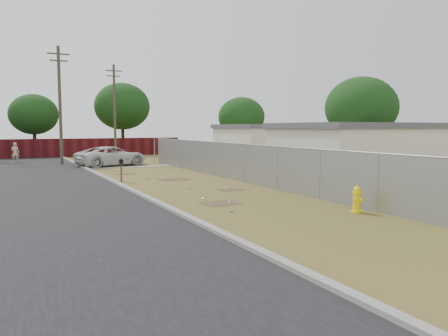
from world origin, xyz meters
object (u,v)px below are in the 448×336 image
fire_hydrant (357,200)px  pickup_truck (112,156)px  mailbox (121,163)px  pedestrian (15,153)px

fire_hydrant → pickup_truck: bearing=98.6°
fire_hydrant → mailbox: mailbox is taller
fire_hydrant → pickup_truck: (-3.29, 21.87, 0.29)m
pickup_truck → fire_hydrant: bearing=170.3°
fire_hydrant → pedestrian: bearing=108.6°
mailbox → pedestrian: pedestrian is taller
fire_hydrant → pickup_truck: 22.12m
pickup_truck → pedestrian: 9.14m
mailbox → pickup_truck: (1.72, 9.95, -0.24)m
pickup_truck → mailbox: bearing=152.0°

